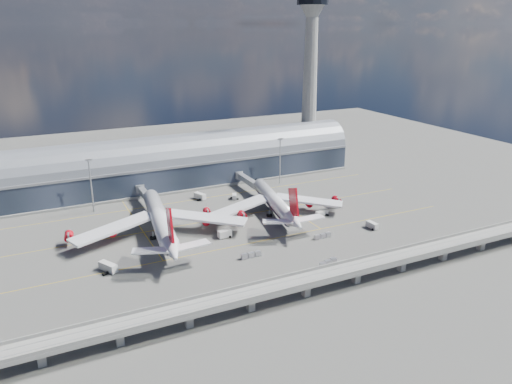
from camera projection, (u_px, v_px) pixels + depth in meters
name	position (u px, v px, depth m)	size (l,w,h in m)	color
ground	(238.00, 235.00, 209.75)	(500.00, 500.00, 0.00)	#474744
taxi_lines	(218.00, 217.00, 228.58)	(200.00, 80.12, 0.01)	gold
terminal	(180.00, 164.00, 272.56)	(200.00, 30.00, 28.00)	#202836
control_tower	(310.00, 81.00, 299.13)	(19.00, 19.00, 103.00)	gray
guideway	(306.00, 281.00, 161.20)	(220.00, 8.50, 7.20)	gray
floodlight_mast_left	(91.00, 184.00, 231.53)	(3.00, 0.70, 25.70)	gray
floodlight_mast_right	(280.00, 160.00, 272.95)	(3.00, 0.70, 25.70)	gray
airliner_left	(160.00, 221.00, 205.94)	(75.59, 79.51, 24.24)	white
airliner_right	(275.00, 203.00, 230.69)	(66.27, 69.35, 22.11)	white
jet_bridge_left	(145.00, 195.00, 242.76)	(4.40, 28.00, 7.25)	gray
jet_bridge_right	(249.00, 181.00, 263.81)	(4.40, 32.00, 7.25)	gray
service_truck_0	(108.00, 267.00, 178.34)	(5.92, 8.08, 3.23)	beige
service_truck_1	(225.00, 234.00, 206.47)	(5.77, 3.18, 3.23)	beige
service_truck_2	(322.00, 213.00, 230.12)	(7.45, 4.14, 2.60)	beige
service_truck_3	(372.00, 225.00, 215.84)	(2.78, 6.02, 2.84)	beige
service_truck_4	(234.00, 197.00, 252.08)	(3.65, 4.94, 2.61)	beige
service_truck_5	(200.00, 196.00, 251.71)	(4.80, 7.06, 3.19)	beige
cargo_train_0	(251.00, 255.00, 189.16)	(8.42, 1.93, 1.88)	gray
cargo_train_1	(328.00, 263.00, 182.89)	(8.70, 3.82, 1.91)	gray
cargo_train_2	(323.00, 236.00, 206.31)	(8.09, 2.07, 1.79)	gray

